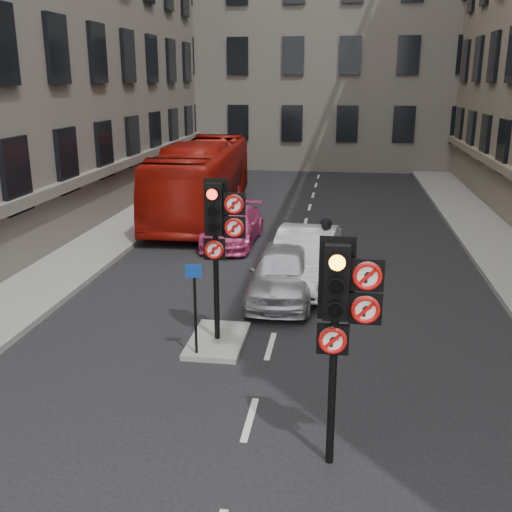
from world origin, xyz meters
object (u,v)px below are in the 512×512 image
(bus_red, at_px, (202,179))
(info_sign, at_px, (195,297))
(signal_far, at_px, (219,226))
(motorcycle, at_px, (297,251))
(car_white, at_px, (305,257))
(car_pink, at_px, (233,227))
(car_silver, at_px, (282,272))
(signal_near, at_px, (342,306))
(motorcyclist, at_px, (324,250))

(bus_red, height_order, info_sign, bus_red)
(signal_far, distance_m, info_sign, 1.59)
(motorcycle, height_order, info_sign, info_sign)
(signal_far, bearing_deg, car_white, 70.44)
(car_pink, height_order, info_sign, info_sign)
(car_silver, bearing_deg, signal_near, -78.25)
(signal_far, bearing_deg, motorcycle, 78.40)
(bus_red, bearing_deg, motorcyclist, -58.42)
(car_silver, distance_m, car_white, 1.40)
(car_silver, xyz_separation_m, motorcycle, (0.18, 2.85, -0.21))
(signal_far, height_order, info_sign, signal_far)
(signal_near, distance_m, motorcyclist, 8.78)
(car_silver, relative_size, car_white, 0.89)
(signal_near, relative_size, car_white, 0.76)
(signal_near, relative_size, bus_red, 0.32)
(signal_near, xyz_separation_m, bus_red, (-5.99, 16.75, -1.02))
(car_pink, bearing_deg, info_sign, -83.34)
(car_silver, distance_m, info_sign, 4.23)
(car_silver, xyz_separation_m, info_sign, (-1.41, -3.93, 0.68))
(signal_near, distance_m, car_white, 8.67)
(signal_near, xyz_separation_m, signal_far, (-2.60, 4.00, 0.12))
(car_silver, relative_size, bus_red, 0.37)
(motorcyclist, height_order, info_sign, info_sign)
(car_white, relative_size, motorcyclist, 2.47)
(signal_near, height_order, car_white, signal_near)
(car_silver, relative_size, motorcyclist, 2.19)
(signal_near, bearing_deg, info_sign, 132.94)
(signal_far, bearing_deg, info_sign, -114.49)
(signal_far, distance_m, car_pink, 8.72)
(car_white, bearing_deg, motorcycle, 107.24)
(car_pink, relative_size, motorcyclist, 2.23)
(car_silver, relative_size, info_sign, 2.12)
(signal_near, xyz_separation_m, motorcycle, (-1.37, 9.97, -2.08))
(car_pink, height_order, motorcycle, car_pink)
(info_sign, bearing_deg, bus_red, 90.89)
(bus_red, relative_size, motorcyclist, 5.90)
(car_white, height_order, motorcycle, car_white)
(car_silver, height_order, car_pink, car_silver)
(signal_far, height_order, car_white, signal_far)
(bus_red, bearing_deg, motorcycle, -58.22)
(car_silver, bearing_deg, car_white, 67.40)
(signal_far, height_order, motorcyclist, signal_far)
(car_pink, relative_size, motorcycle, 2.54)
(signal_near, relative_size, signal_far, 1.00)
(signal_near, relative_size, info_sign, 1.82)
(bus_red, xyz_separation_m, motorcyclist, (5.50, -8.13, -0.61))
(signal_far, relative_size, motorcyclist, 1.88)
(signal_far, bearing_deg, signal_near, -56.98)
(signal_near, height_order, car_pink, signal_near)
(signal_far, xyz_separation_m, motorcyclist, (2.11, 4.62, -1.75))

